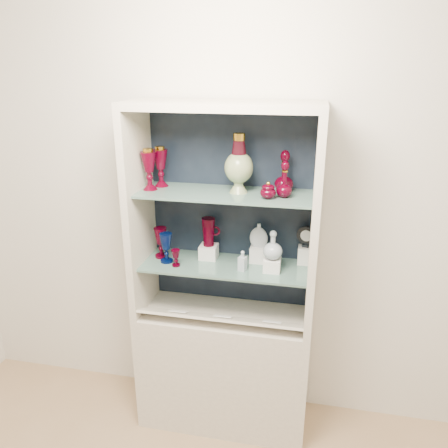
% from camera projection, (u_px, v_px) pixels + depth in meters
% --- Properties ---
extents(wall_back, '(3.50, 0.02, 2.80)m').
position_uv_depth(wall_back, '(232.00, 195.00, 2.52)').
color(wall_back, beige).
rests_on(wall_back, ground).
extents(cabinet_base, '(1.00, 0.40, 0.75)m').
position_uv_depth(cabinet_base, '(224.00, 366.00, 2.67)').
color(cabinet_base, beige).
rests_on(cabinet_base, ground).
extents(cabinet_back_panel, '(0.98, 0.02, 1.15)m').
position_uv_depth(cabinet_back_panel, '(231.00, 209.00, 2.52)').
color(cabinet_back_panel, black).
rests_on(cabinet_back_panel, cabinet_base).
extents(cabinet_side_left, '(0.04, 0.40, 1.15)m').
position_uv_depth(cabinet_side_left, '(140.00, 214.00, 2.44)').
color(cabinet_side_left, beige).
rests_on(cabinet_side_left, cabinet_base).
extents(cabinet_side_right, '(0.04, 0.40, 1.15)m').
position_uv_depth(cabinet_side_right, '(315.00, 226.00, 2.25)').
color(cabinet_side_right, beige).
rests_on(cabinet_side_right, cabinet_base).
extents(cabinet_top_cap, '(1.00, 0.40, 0.04)m').
position_uv_depth(cabinet_top_cap, '(224.00, 105.00, 2.14)').
color(cabinet_top_cap, beige).
rests_on(cabinet_top_cap, cabinet_side_left).
extents(shelf_lower, '(0.92, 0.34, 0.01)m').
position_uv_depth(shelf_lower, '(225.00, 266.00, 2.46)').
color(shelf_lower, slate).
rests_on(shelf_lower, cabinet_side_left).
extents(shelf_upper, '(0.92, 0.34, 0.01)m').
position_uv_depth(shelf_upper, '(225.00, 194.00, 2.32)').
color(shelf_upper, slate).
rests_on(shelf_upper, cabinet_side_left).
extents(label_ledge, '(0.92, 0.17, 0.09)m').
position_uv_depth(label_ledge, '(220.00, 318.00, 2.43)').
color(label_ledge, beige).
rests_on(label_ledge, cabinet_base).
extents(label_card_0, '(0.10, 0.06, 0.03)m').
position_uv_depth(label_card_0, '(223.00, 316.00, 2.42)').
color(label_card_0, white).
rests_on(label_card_0, label_ledge).
extents(label_card_1, '(0.10, 0.06, 0.03)m').
position_uv_depth(label_card_1, '(272.00, 322.00, 2.37)').
color(label_card_1, white).
rests_on(label_card_1, label_ledge).
extents(label_card_2, '(0.10, 0.06, 0.03)m').
position_uv_depth(label_card_2, '(179.00, 311.00, 2.47)').
color(label_card_2, white).
rests_on(label_card_2, label_ledge).
extents(pedestal_lamp_left, '(0.11, 0.11, 0.22)m').
position_uv_depth(pedestal_lamp_left, '(149.00, 169.00, 2.34)').
color(pedestal_lamp_left, '#490012').
rests_on(pedestal_lamp_left, shelf_upper).
extents(pedestal_lamp_right, '(0.11, 0.11, 0.22)m').
position_uv_depth(pedestal_lamp_right, '(161.00, 166.00, 2.41)').
color(pedestal_lamp_right, '#490012').
rests_on(pedestal_lamp_right, shelf_upper).
extents(enamel_urn, '(0.16, 0.16, 0.31)m').
position_uv_depth(enamel_urn, '(239.00, 163.00, 2.27)').
color(enamel_urn, '#0A420F').
rests_on(enamel_urn, shelf_upper).
extents(ruby_decanter_a, '(0.10, 0.10, 0.21)m').
position_uv_depth(ruby_decanter_a, '(285.00, 177.00, 2.20)').
color(ruby_decanter_a, '#400011').
rests_on(ruby_decanter_a, shelf_upper).
extents(ruby_decanter_b, '(0.13, 0.13, 0.24)m').
position_uv_depth(ruby_decanter_b, '(284.00, 170.00, 2.29)').
color(ruby_decanter_b, '#400011').
rests_on(ruby_decanter_b, shelf_upper).
extents(lidded_bowl, '(0.09, 0.09, 0.09)m').
position_uv_depth(lidded_bowl, '(268.00, 190.00, 2.19)').
color(lidded_bowl, '#400011').
rests_on(lidded_bowl, shelf_upper).
extents(cobalt_goblet, '(0.09, 0.09, 0.17)m').
position_uv_depth(cobalt_goblet, '(166.00, 248.00, 2.46)').
color(cobalt_goblet, '#020D39').
rests_on(cobalt_goblet, shelf_lower).
extents(ruby_goblet_tall, '(0.09, 0.09, 0.18)m').
position_uv_depth(ruby_goblet_tall, '(161.00, 242.00, 2.53)').
color(ruby_goblet_tall, '#490012').
rests_on(ruby_goblet_tall, shelf_lower).
extents(ruby_goblet_small, '(0.05, 0.05, 0.10)m').
position_uv_depth(ruby_goblet_small, '(176.00, 258.00, 2.42)').
color(ruby_goblet_small, '#400011').
rests_on(ruby_goblet_small, shelf_lower).
extents(riser_ruby_pitcher, '(0.10, 0.10, 0.08)m').
position_uv_depth(riser_ruby_pitcher, '(209.00, 252.00, 2.53)').
color(riser_ruby_pitcher, silver).
rests_on(riser_ruby_pitcher, shelf_lower).
extents(ruby_pitcher, '(0.13, 0.08, 0.16)m').
position_uv_depth(ruby_pitcher, '(209.00, 232.00, 2.49)').
color(ruby_pitcher, '#490012').
rests_on(ruby_pitcher, riser_ruby_pitcher).
extents(clear_square_bottle, '(0.05, 0.05, 0.12)m').
position_uv_depth(clear_square_bottle, '(243.00, 261.00, 2.37)').
color(clear_square_bottle, '#96A4AE').
rests_on(clear_square_bottle, shelf_lower).
extents(riser_flat_flask, '(0.09, 0.09, 0.09)m').
position_uv_depth(riser_flat_flask, '(258.00, 254.00, 2.48)').
color(riser_flat_flask, silver).
rests_on(riser_flat_flask, shelf_lower).
extents(flat_flask, '(0.11, 0.05, 0.14)m').
position_uv_depth(flat_flask, '(259.00, 235.00, 2.44)').
color(flat_flask, '#ACB6BE').
rests_on(flat_flask, riser_flat_flask).
extents(riser_clear_round_decanter, '(0.09, 0.09, 0.07)m').
position_uv_depth(riser_clear_round_decanter, '(272.00, 265.00, 2.37)').
color(riser_clear_round_decanter, silver).
rests_on(riser_clear_round_decanter, shelf_lower).
extents(clear_round_decanter, '(0.11, 0.11, 0.16)m').
position_uv_depth(clear_round_decanter, '(273.00, 246.00, 2.33)').
color(clear_round_decanter, '#96A4AE').
rests_on(clear_round_decanter, riser_clear_round_decanter).
extents(riser_cameo_medallion, '(0.08, 0.08, 0.10)m').
position_uv_depth(riser_cameo_medallion, '(305.00, 255.00, 2.46)').
color(riser_cameo_medallion, silver).
rests_on(riser_cameo_medallion, shelf_lower).
extents(cameo_medallion, '(0.11, 0.06, 0.13)m').
position_uv_depth(cameo_medallion, '(306.00, 236.00, 2.42)').
color(cameo_medallion, black).
rests_on(cameo_medallion, riser_cameo_medallion).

